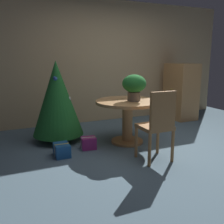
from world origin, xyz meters
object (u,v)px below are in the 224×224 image
Objects in this scene: wooden_cabinet at (181,91)px; flower_vase at (134,85)px; round_dining_table at (127,112)px; gift_box_blue at (62,150)px; wooden_chair_near at (158,123)px; holiday_tree at (57,98)px; gift_box_purple at (89,143)px.

flower_vase is at bearing -149.01° from wooden_cabinet.
round_dining_table reaches higher than gift_box_blue.
flower_vase is at bearing -40.12° from round_dining_table.
flower_vase reaches higher than wooden_chair_near.
wooden_chair_near is at bearing -135.07° from wooden_cabinet.
holiday_tree reaches higher than wooden_cabinet.
round_dining_table is at bearing -151.55° from wooden_cabinet.
gift_box_blue is 1.15× the size of gift_box_purple.
wooden_chair_near reaches higher than round_dining_table.
round_dining_table reaches higher than gift_box_purple.
gift_box_purple is (0.33, -0.60, -0.64)m from holiday_tree.
gift_box_purple reaches higher than gift_box_blue.
wooden_chair_near is 2.72m from wooden_cabinet.
wooden_cabinet is at bearing 9.03° from holiday_tree.
gift_box_blue is at bearing -172.28° from round_dining_table.
holiday_tree is (-1.11, 0.64, -0.23)m from flower_vase.
flower_vase is 2.18m from wooden_cabinet.
wooden_chair_near reaches higher than gift_box_purple.
wooden_cabinet is at bearing 21.33° from gift_box_blue.
wooden_cabinet reaches higher than wooden_chair_near.
flower_vase reaches higher than gift_box_blue.
holiday_tree is at bearing -170.97° from wooden_cabinet.
flower_vase is 0.92m from wooden_chair_near.
wooden_chair_near is at bearing -90.00° from round_dining_table.
wooden_chair_near is 1.79m from holiday_tree.
holiday_tree reaches higher than wooden_chair_near.
gift_box_purple is (-0.69, 0.85, -0.45)m from wooden_chair_near.
wooden_cabinet is at bearing 28.45° from round_dining_table.
round_dining_table is at bearing -29.23° from holiday_tree.
flower_vase is at bearing 84.48° from wooden_chair_near.
flower_vase is at bearing 4.17° from gift_box_blue.
gift_box_blue is 3.34m from wooden_cabinet.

